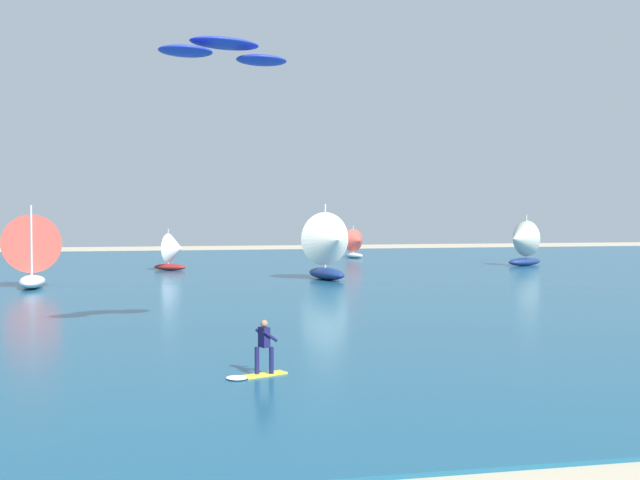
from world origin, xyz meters
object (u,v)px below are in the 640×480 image
kite (225,51)px  sailboat_center_horizon (356,243)px  sailboat_heeled_over (521,243)px  kitesurfer (259,356)px  sailboat_trailing (174,251)px  sailboat_near_shore (331,245)px  sailboat_far_right (33,250)px

kite → sailboat_center_horizon: size_ratio=1.45×
sailboat_heeled_over → kitesurfer: bearing=-124.7°
sailboat_trailing → sailboat_heeled_over: bearing=-1.7°
kite → sailboat_near_shore: 29.98m
kite → sailboat_far_right: kite is taller
kitesurfer → sailboat_center_horizon: bearing=72.6°
kitesurfer → sailboat_trailing: (-1.34, 44.30, 1.01)m
kite → sailboat_center_horizon: kite is taller
kite → sailboat_center_horizon: 57.59m
sailboat_center_horizon → kitesurfer: bearing=-107.4°
sailboat_far_right → sailboat_near_shore: size_ratio=0.97×
sailboat_heeled_over → sailboat_near_shore: (-20.52, -11.36, 0.38)m
sailboat_heeled_over → sailboat_near_shore: 23.46m
kitesurfer → kite: bearing=96.1°
sailboat_trailing → sailboat_near_shore: 16.40m
sailboat_near_shore → kite: bearing=-110.3°
sailboat_heeled_over → sailboat_near_shore: bearing=-151.0°
sailboat_far_right → kite: bearing=-68.6°
kite → sailboat_near_shore: size_ratio=0.93×
kite → sailboat_center_horizon: (18.90, 53.65, -9.00)m
sailboat_trailing → sailboat_center_horizon: sailboat_center_horizon is taller
kite → kitesurfer: bearing=-83.9°
kite → sailboat_trailing: size_ratio=1.46×
sailboat_center_horizon → sailboat_far_right: 40.08m
sailboat_trailing → sailboat_far_right: sailboat_far_right is taller
sailboat_trailing → sailboat_heeled_over: size_ratio=0.75×
kitesurfer → sailboat_trailing: 44.34m
sailboat_center_horizon → sailboat_heeled_over: 19.17m
kite → sailboat_heeled_over: (30.55, 38.43, -8.46)m
kitesurfer → sailboat_heeled_over: (30.02, 43.39, 1.55)m
sailboat_trailing → sailboat_heeled_over: sailboat_heeled_over is taller
sailboat_heeled_over → sailboat_trailing: bearing=178.3°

